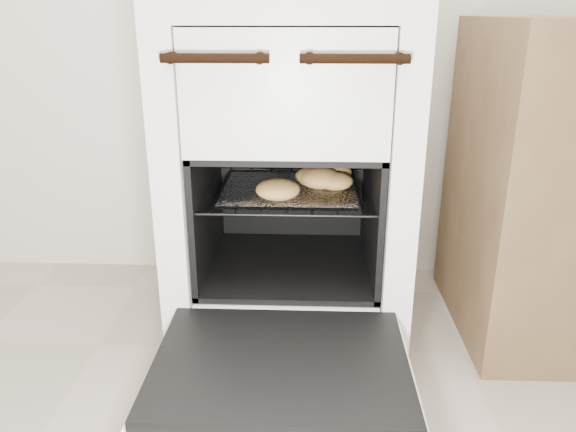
{
  "coord_description": "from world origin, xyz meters",
  "views": [
    {
      "loc": [
        -0.09,
        -0.27,
        0.87
      ],
      "look_at": [
        -0.14,
        1.03,
        0.39
      ],
      "focal_mm": 35.0,
      "sensor_mm": 36.0,
      "label": 1
    }
  ],
  "objects": [
    {
      "name": "stove",
      "position": [
        -0.14,
        1.17,
        0.44
      ],
      "size": [
        0.59,
        0.65,
        0.9
      ],
      "color": "white",
      "rests_on": "ground"
    },
    {
      "name": "oven_door",
      "position": [
        -0.14,
        0.68,
        0.2
      ],
      "size": [
        0.53,
        0.41,
        0.04
      ],
      "color": "black",
      "rests_on": "stove"
    },
    {
      "name": "oven_rack",
      "position": [
        -0.14,
        1.11,
        0.43
      ],
      "size": [
        0.43,
        0.41,
        0.01
      ],
      "color": "black",
      "rests_on": "stove"
    },
    {
      "name": "foil_sheet",
      "position": [
        -0.14,
        1.09,
        0.44
      ],
      "size": [
        0.33,
        0.29,
        0.01
      ],
      "primitive_type": "cube",
      "color": "white",
      "rests_on": "oven_rack"
    },
    {
      "name": "baked_rolls",
      "position": [
        -0.08,
        1.09,
        0.47
      ],
      "size": [
        0.27,
        0.29,
        0.05
      ],
      "color": "tan",
      "rests_on": "foil_sheet"
    }
  ]
}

